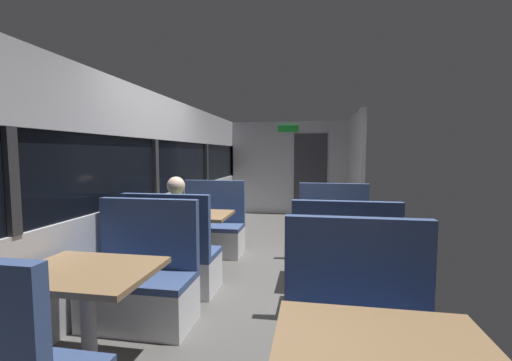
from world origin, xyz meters
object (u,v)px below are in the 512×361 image
object	(u,v)px
bench_front_aisle_facing_entry	(359,345)
bench_rear_aisle_facing_entry	(333,241)
bench_rear_aisle_facing_end	(343,279)
bench_mid_window_facing_end	(173,262)
dining_table_near_window	(87,284)
bench_near_window_facing_entry	(141,287)
dining_table_mid_window	(195,221)
bench_mid_window_facing_entry	(212,232)
seated_passenger	(176,241)
dining_table_rear_aisle	(338,230)

from	to	relation	value
bench_front_aisle_facing_entry	bench_rear_aisle_facing_entry	bearing A→B (deg)	90.00
bench_rear_aisle_facing_end	bench_mid_window_facing_end	bearing A→B (deg)	173.62
dining_table_near_window	bench_near_window_facing_entry	bearing A→B (deg)	90.00
bench_front_aisle_facing_entry	bench_near_window_facing_entry	bearing A→B (deg)	161.47
dining_table_mid_window	bench_rear_aisle_facing_end	distance (m)	2.03
bench_mid_window_facing_entry	dining_table_near_window	bearing A→B (deg)	-90.00
bench_front_aisle_facing_entry	seated_passenger	distance (m)	2.26
dining_table_mid_window	seated_passenger	xyz separation A→B (m)	(0.00, -0.63, -0.10)
bench_near_window_facing_entry	bench_mid_window_facing_entry	bearing A→B (deg)	90.00
bench_mid_window_facing_end	dining_table_rear_aisle	xyz separation A→B (m)	(1.79, 0.50, 0.31)
dining_table_near_window	bench_mid_window_facing_entry	distance (m)	2.81
bench_near_window_facing_entry	bench_mid_window_facing_entry	xyz separation A→B (m)	(0.00, 2.09, 0.00)
dining_table_near_window	bench_front_aisle_facing_entry	bearing A→B (deg)	3.18
bench_mid_window_facing_entry	bench_rear_aisle_facing_end	distance (m)	2.40
bench_mid_window_facing_end	bench_rear_aisle_facing_end	bearing A→B (deg)	-6.38
dining_table_near_window	seated_passenger	world-z (taller)	seated_passenger
bench_rear_aisle_facing_end	dining_table_near_window	bearing A→B (deg)	-146.36
bench_mid_window_facing_end	bench_rear_aisle_facing_end	distance (m)	1.80
bench_front_aisle_facing_entry	dining_table_mid_window	bearing A→B (deg)	131.96
bench_mid_window_facing_end	bench_front_aisle_facing_entry	size ratio (longest dim) A/B	1.00
bench_near_window_facing_entry	bench_rear_aisle_facing_end	distance (m)	1.86
dining_table_mid_window	dining_table_rear_aisle	xyz separation A→B (m)	(1.79, -0.20, 0.00)
bench_mid_window_facing_end	bench_rear_aisle_facing_entry	bearing A→B (deg)	33.81
dining_table_near_window	seated_passenger	xyz separation A→B (m)	(0.00, 1.46, -0.10)
seated_passenger	bench_front_aisle_facing_entry	bearing A→B (deg)	-37.31
bench_near_window_facing_entry	bench_rear_aisle_facing_entry	size ratio (longest dim) A/B	1.00
dining_table_rear_aisle	seated_passenger	distance (m)	1.84
dining_table_mid_window	dining_table_rear_aisle	world-z (taller)	same
bench_front_aisle_facing_entry	dining_table_rear_aisle	xyz separation A→B (m)	(0.00, 1.79, 0.31)
dining_table_mid_window	dining_table_rear_aisle	distance (m)	1.80
bench_front_aisle_facing_entry	dining_table_near_window	bearing A→B (deg)	-176.82
bench_near_window_facing_entry	bench_mid_window_facing_end	bearing A→B (deg)	90.00
bench_rear_aisle_facing_end	bench_rear_aisle_facing_entry	size ratio (longest dim) A/B	1.00
dining_table_mid_window	bench_mid_window_facing_end	size ratio (longest dim) A/B	0.82
dining_table_mid_window	bench_near_window_facing_entry	bearing A→B (deg)	-90.00
bench_mid_window_facing_end	dining_table_rear_aisle	bearing A→B (deg)	15.59
bench_rear_aisle_facing_end	bench_rear_aisle_facing_entry	xyz separation A→B (m)	(0.00, 1.40, 0.00)
dining_table_mid_window	bench_rear_aisle_facing_end	xyz separation A→B (m)	(1.79, -0.90, -0.31)
bench_front_aisle_facing_entry	seated_passenger	world-z (taller)	seated_passenger
bench_mid_window_facing_entry	bench_rear_aisle_facing_entry	xyz separation A→B (m)	(1.79, -0.20, 0.00)
dining_table_near_window	dining_table_rear_aisle	world-z (taller)	same
dining_table_near_window	dining_table_mid_window	bearing A→B (deg)	90.00
bench_front_aisle_facing_entry	bench_mid_window_facing_entry	bearing A→B (deg)	123.64
bench_mid_window_facing_end	bench_front_aisle_facing_entry	xyz separation A→B (m)	(1.79, -1.29, 0.00)
bench_mid_window_facing_end	bench_rear_aisle_facing_entry	xyz separation A→B (m)	(1.79, 1.20, 0.00)
dining_table_near_window	bench_near_window_facing_entry	xyz separation A→B (m)	(0.00, 0.70, -0.31)
dining_table_near_window	bench_mid_window_facing_entry	world-z (taller)	bench_mid_window_facing_entry
bench_near_window_facing_entry	bench_rear_aisle_facing_entry	distance (m)	2.60
dining_table_rear_aisle	bench_rear_aisle_facing_end	distance (m)	0.77
dining_table_near_window	dining_table_rear_aisle	xyz separation A→B (m)	(1.79, 1.89, 0.00)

